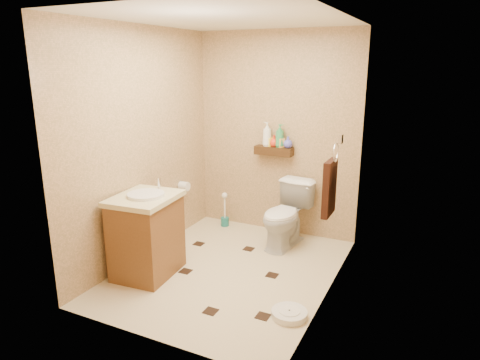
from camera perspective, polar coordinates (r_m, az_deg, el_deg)
The scene contains 20 objects.
ground at distance 4.42m, azimuth -1.41°, elevation -11.95°, with size 2.50×2.50×0.00m, color beige.
wall_back at distance 5.14m, azimuth 4.89°, elevation 6.03°, with size 2.00×0.04×2.40m, color tan.
wall_front at distance 2.99m, azimuth -12.54°, elevation -1.08°, with size 2.00×0.04×2.40m, color tan.
wall_left at distance 4.55m, azimuth -12.82°, elevation 4.49°, with size 0.04×2.50×2.40m, color tan.
wall_right at distance 3.68m, azimuth 12.47°, elevation 1.97°, with size 0.04×2.50×2.40m, color tan.
ceiling at distance 3.95m, azimuth -1.66°, elevation 20.75°, with size 2.00×2.50×0.02m, color silver.
wall_shelf at distance 5.10m, azimuth 4.52°, elevation 3.90°, with size 0.46×0.14×0.10m, color #3E2610.
floor_accents at distance 4.34m, azimuth -1.51°, elevation -12.45°, with size 1.35×1.39×0.01m.
toilet at distance 4.87m, azimuth 6.11°, elevation -4.66°, with size 0.41×0.72×0.74m, color white.
vanity at distance 4.29m, azimuth -12.33°, elevation -7.07°, with size 0.60×0.71×0.93m.
bathroom_scale at distance 3.72m, azimuth 6.59°, elevation -17.29°, with size 0.39×0.39×0.06m.
toilet_brush at distance 5.49m, azimuth -2.04°, elevation -4.58°, with size 0.10×0.10×0.45m.
towel_ring at distance 4.00m, azimuth 11.91°, elevation -0.71°, with size 0.12×0.30×0.76m.
toilet_paper at distance 5.17m, azimuth -7.46°, elevation -0.81°, with size 0.12×0.11×0.12m.
bottle_a at distance 5.10m, azimuth 3.64°, elevation 6.13°, with size 0.11×0.11×0.29m, color white.
bottle_b at distance 5.09m, azimuth 4.01°, elevation 5.36°, with size 0.07×0.07×0.15m, color yellow.
bottle_c at distance 5.08m, azimuth 4.56°, elevation 5.23°, with size 0.11×0.11×0.14m, color red.
bottle_d at distance 5.04m, azimuth 5.32°, elevation 5.90°, with size 0.11×0.11×0.27m, color #309154.
bottle_e at distance 5.05m, azimuth 5.44°, elevation 5.28°, with size 0.07×0.07×0.16m, color #FFC654.
bottle_f at distance 5.02m, azimuth 6.42°, elevation 5.04°, with size 0.11×0.11×0.14m, color #5356D1.
Camera 1 is at (1.80, -3.49, 2.03)m, focal length 32.00 mm.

